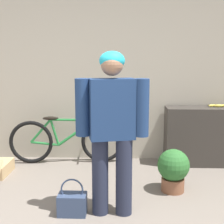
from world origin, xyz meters
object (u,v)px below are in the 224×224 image
(bicycle, at_px, (67,140))
(potted_plant, at_px, (173,169))
(person, at_px, (112,124))
(banana, at_px, (218,106))
(handbag, at_px, (72,203))

(bicycle, height_order, potted_plant, bicycle)
(person, bearing_deg, banana, 33.79)
(person, distance_m, banana, 2.09)
(banana, distance_m, potted_plant, 1.37)
(handbag, bearing_deg, bicycle, 101.94)
(bicycle, relative_size, banana, 5.49)
(person, height_order, banana, person)
(bicycle, relative_size, handbag, 4.51)
(bicycle, bearing_deg, potted_plant, -39.34)
(person, relative_size, bicycle, 0.95)
(bicycle, bearing_deg, person, -69.55)
(potted_plant, bearing_deg, person, -141.52)
(person, xyz_separation_m, handbag, (-0.38, -0.04, -0.77))
(banana, distance_m, handbag, 2.50)
(potted_plant, bearing_deg, banana, 52.53)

